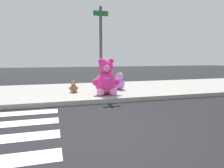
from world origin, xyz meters
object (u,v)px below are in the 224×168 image
at_px(sign_pole, 101,48).
at_px(plush_lavender, 119,83).
at_px(plush_brown, 74,87).
at_px(plush_pink_large, 106,80).
at_px(plush_lime, 106,84).

relative_size(sign_pole, plush_lavender, 4.49).
relative_size(sign_pole, plush_brown, 6.79).
bearing_deg(plush_lavender, plush_pink_large, -129.67).
relative_size(sign_pole, plush_lime, 6.78).
height_order(plush_lavender, plush_brown, plush_lavender).
bearing_deg(sign_pole, plush_lime, 64.08).
bearing_deg(plush_brown, sign_pole, -10.59).
xyz_separation_m(plush_pink_large, plush_lavender, (0.82, 0.99, -0.23)).
bearing_deg(plush_lime, sign_pole, -115.92).
height_order(sign_pole, plush_brown, sign_pole).
bearing_deg(plush_lime, plush_pink_large, -103.82).
bearing_deg(plush_pink_large, plush_lavender, 50.33).
relative_size(plush_lavender, plush_lime, 1.51).
xyz_separation_m(plush_pink_large, plush_lime, (0.34, 1.38, -0.33)).
xyz_separation_m(sign_pole, plush_lavender, (0.87, 0.40, -1.41)).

